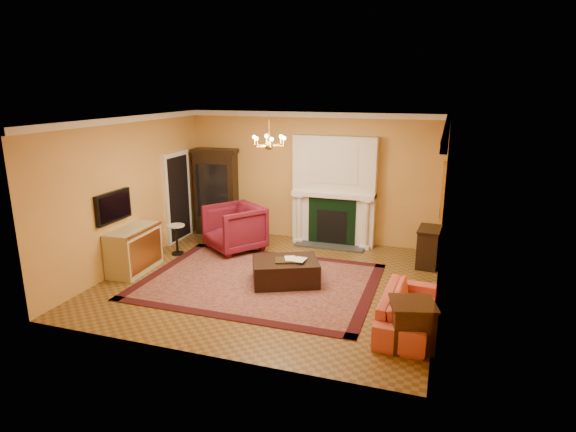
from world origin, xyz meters
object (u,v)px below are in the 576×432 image
at_px(pedestal_table, 177,237).
at_px(coral_sofa, 408,304).
at_px(end_table, 412,326).
at_px(leather_ottoman, 285,271).
at_px(wingback_armchair, 235,226).
at_px(china_cabinet, 217,193).
at_px(console_table, 428,248).
at_px(commode, 134,250).

distance_m(pedestal_table, coral_sofa, 5.36).
relative_size(end_table, leather_ottoman, 0.55).
height_order(wingback_armchair, end_table, wingback_armchair).
bearing_deg(wingback_armchair, leather_ottoman, -3.93).
height_order(wingback_armchair, pedestal_table, wingback_armchair).
relative_size(china_cabinet, leather_ottoman, 1.69).
bearing_deg(leather_ottoman, end_table, -58.11).
bearing_deg(console_table, china_cabinet, 175.33).
height_order(console_table, leather_ottoman, console_table).
xyz_separation_m(china_cabinet, pedestal_table, (-0.11, -1.76, -0.62)).
distance_m(console_table, leather_ottoman, 3.04).
xyz_separation_m(pedestal_table, coral_sofa, (5.06, -1.76, -0.02)).
distance_m(china_cabinet, console_table, 5.21).
bearing_deg(wingback_armchair, pedestal_table, -112.03).
relative_size(wingback_armchair, commode, 0.95).
height_order(china_cabinet, end_table, china_cabinet).
bearing_deg(commode, coral_sofa, -9.29).
distance_m(coral_sofa, console_table, 2.76).
xyz_separation_m(end_table, leather_ottoman, (-2.41, 1.59, -0.09)).
xyz_separation_m(pedestal_table, console_table, (5.23, 1.00, 0.00)).
xyz_separation_m(china_cabinet, commode, (-0.39, -2.88, -0.56)).
bearing_deg(commode, leather_ottoman, 4.09).
bearing_deg(console_table, leather_ottoman, -140.59).
relative_size(commode, console_table, 1.53).
distance_m(commode, coral_sofa, 5.38).
relative_size(pedestal_table, leather_ottoman, 0.56).
xyz_separation_m(coral_sofa, end_table, (0.11, -0.61, -0.04)).
relative_size(wingback_armchair, end_table, 1.74).
bearing_deg(console_table, wingback_armchair, -171.60).
bearing_deg(pedestal_table, leather_ottoman, -15.56).
height_order(coral_sofa, end_table, coral_sofa).
xyz_separation_m(wingback_armchair, console_table, (4.15, 0.34, -0.18)).
xyz_separation_m(pedestal_table, end_table, (5.17, -2.36, -0.06)).
distance_m(commode, end_table, 5.59).
bearing_deg(pedestal_table, china_cabinet, 86.40).
bearing_deg(leather_ottoman, pedestal_table, 139.84).
height_order(commode, end_table, commode).
xyz_separation_m(wingback_armchair, end_table, (4.09, -3.02, -0.24)).
bearing_deg(pedestal_table, coral_sofa, -19.13).
relative_size(commode, leather_ottoman, 1.00).
relative_size(pedestal_table, commode, 0.56).
bearing_deg(pedestal_table, commode, -104.12).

